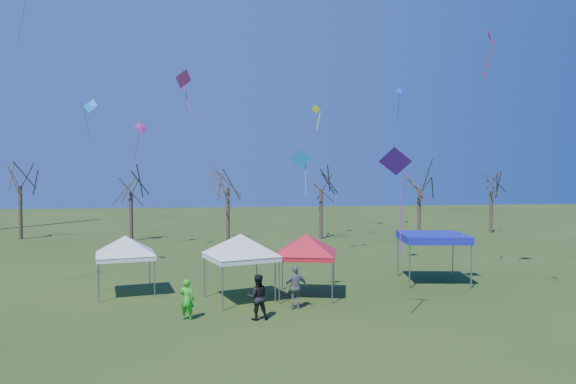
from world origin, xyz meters
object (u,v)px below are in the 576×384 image
(tent_white_mid, at_px, (241,239))
(tent_blue, at_px, (433,238))
(tree_1, at_px, (131,175))
(person_dark, at_px, (257,297))
(tree_4, at_px, (419,172))
(tent_red, at_px, (306,238))
(tree_2, at_px, (228,169))
(tree_3, at_px, (321,172))
(tree_0, at_px, (20,167))
(person_grey, at_px, (296,287))
(tree_5, at_px, (492,175))
(tent_white_west, at_px, (125,240))
(person_green, at_px, (187,299))

(tent_white_mid, xyz_separation_m, tent_blue, (10.47, 2.59, -0.46))
(tree_1, distance_m, person_dark, 27.70)
(tree_4, bearing_deg, tent_red, -124.03)
(tree_2, height_order, tent_blue, tree_2)
(tent_white_mid, relative_size, tent_red, 1.01)
(tree_3, distance_m, tree_4, 9.32)
(tree_0, xyz_separation_m, tree_3, (26.88, -3.34, -0.41))
(tree_3, relative_size, tent_white_mid, 2.05)
(tree_1, xyz_separation_m, person_dark, (9.00, -25.74, -4.88))
(person_grey, bearing_deg, tree_5, -144.36)
(tree_2, distance_m, tent_blue, 22.67)
(tent_white_west, bearing_deg, tent_white_mid, -19.88)
(tree_0, xyz_separation_m, tree_5, (44.57, -1.32, -0.76))
(person_dark, relative_size, person_grey, 0.98)
(tree_4, relative_size, tree_5, 1.06)
(tree_4, relative_size, person_grey, 4.21)
(tree_0, xyz_separation_m, tent_red, (21.69, -24.86, -3.69))
(tree_0, relative_size, tree_5, 1.13)
(tent_red, bearing_deg, tree_5, 45.83)
(tree_5, bearing_deg, person_grey, -132.66)
(tree_5, bearing_deg, tree_2, -176.30)
(tent_white_west, distance_m, person_dark, 8.12)
(tree_1, distance_m, tent_white_west, 21.01)
(tree_0, height_order, person_grey, tree_0)
(tree_1, height_order, person_dark, tree_1)
(tree_5, xyz_separation_m, person_grey, (-23.71, -25.73, -4.79))
(tree_1, distance_m, tree_5, 34.52)
(person_dark, xyz_separation_m, person_green, (-2.81, 0.37, -0.09))
(tent_white_west, bearing_deg, tree_0, 119.30)
(person_green, bearing_deg, tent_red, -130.31)
(tent_white_mid, relative_size, tent_blue, 1.00)
(tree_3, distance_m, person_green, 27.45)
(tree_3, xyz_separation_m, tree_5, (17.69, 2.02, -0.35))
(tent_white_west, height_order, tent_white_mid, tent_white_mid)
(tree_2, bearing_deg, tree_1, 178.15)
(tree_1, xyz_separation_m, tree_2, (8.40, -0.27, 0.50))
(tree_0, distance_m, tent_red, 33.20)
(tent_white_west, relative_size, tent_white_mid, 0.95)
(tree_3, height_order, tent_red, tree_3)
(tent_white_mid, relative_size, person_grey, 2.06)
(tree_2, xyz_separation_m, tree_3, (8.40, -0.33, -0.21))
(tree_4, bearing_deg, tent_blue, -110.37)
(person_grey, bearing_deg, tree_2, -96.05)
(tree_3, xyz_separation_m, tree_4, (9.32, -0.04, -0.02))
(tent_red, bearing_deg, tree_3, 76.46)
(tree_1, xyz_separation_m, tree_3, (16.80, -0.60, 0.29))
(tree_1, xyz_separation_m, tent_white_west, (3.00, -20.57, -3.11))
(tree_4, xyz_separation_m, person_grey, (-15.34, -23.67, -5.12))
(tree_2, relative_size, person_grey, 4.36)
(tree_5, distance_m, person_green, 39.27)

